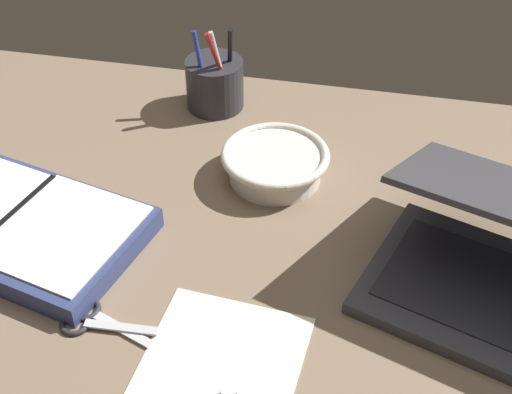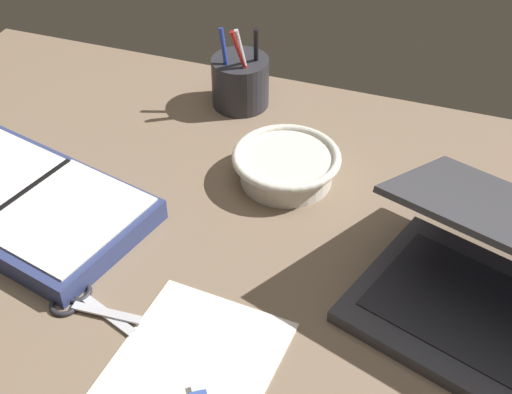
# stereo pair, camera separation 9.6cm
# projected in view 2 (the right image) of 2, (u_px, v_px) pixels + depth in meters

# --- Properties ---
(desk_top) EXTENTS (1.40, 1.00, 0.02)m
(desk_top) POSITION_uv_depth(u_px,v_px,m) (237.00, 280.00, 0.95)
(desk_top) COLOR #75604C
(desk_top) RESTS_ON ground
(laptop) EXTENTS (0.42, 0.38, 0.17)m
(laptop) POSITION_uv_depth(u_px,v_px,m) (512.00, 294.00, 0.85)
(laptop) COLOR #38383D
(laptop) RESTS_ON desk_top
(bowl) EXTENTS (0.17, 0.17, 0.05)m
(bowl) POSITION_uv_depth(u_px,v_px,m) (285.00, 165.00, 1.08)
(bowl) COLOR silver
(bowl) RESTS_ON desk_top
(pen_cup) EXTENTS (0.10, 0.10, 0.16)m
(pen_cup) POSITION_uv_depth(u_px,v_px,m) (241.00, 81.00, 1.23)
(pen_cup) COLOR #28282D
(pen_cup) RESTS_ON desk_top
(planner) EXTENTS (0.40, 0.29, 0.04)m
(planner) POSITION_uv_depth(u_px,v_px,m) (24.00, 203.00, 1.03)
(planner) COLOR navy
(planner) RESTS_ON desk_top
(scissors) EXTENTS (0.12, 0.06, 0.01)m
(scissors) POSITION_uv_depth(u_px,v_px,m) (79.00, 302.00, 0.90)
(scissors) COLOR #B7B7BC
(scissors) RESTS_ON desk_top
(paper_sheet_front) EXTENTS (0.20, 0.29, 0.00)m
(paper_sheet_front) POSITION_uv_depth(u_px,v_px,m) (177.00, 383.00, 0.81)
(paper_sheet_front) COLOR silver
(paper_sheet_front) RESTS_ON desk_top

